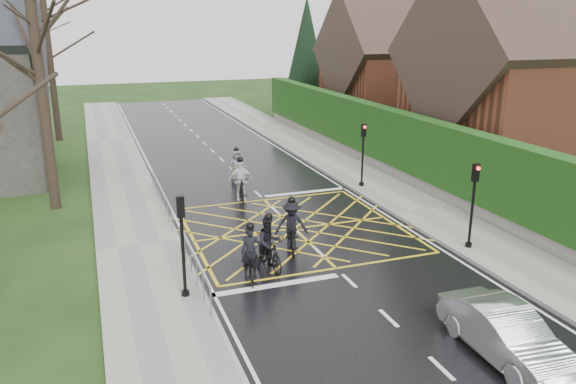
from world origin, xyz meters
TOP-DOWN VIEW (x-y plane):
  - ground at (0.00, 0.00)m, footprint 120.00×120.00m
  - road at (0.00, 0.00)m, footprint 9.00×80.00m
  - sidewalk_right at (6.00, 0.00)m, footprint 3.00×80.00m
  - sidewalk_left at (-6.00, 0.00)m, footprint 3.00×80.00m
  - stone_wall at (7.75, 6.00)m, footprint 0.50×38.00m
  - hedge at (7.75, 6.00)m, footprint 0.90×38.00m
  - house_near at (14.75, 4.00)m, footprint 11.80×9.80m
  - house_far at (14.75, 18.00)m, footprint 9.80×8.80m
  - conifer at (10.75, 26.00)m, footprint 4.60×4.60m
  - tree_near at (-9.00, 6.00)m, footprint 9.24×9.24m
  - tree_mid at (-10.00, 14.00)m, footprint 10.08×10.08m
  - tree_far at (-9.30, 22.00)m, footprint 8.40×8.40m
  - railing_south at (-4.65, -3.50)m, footprint 0.05×5.04m
  - railing_north at (-4.65, 4.00)m, footprint 0.05×6.04m
  - traffic_light_ne at (5.10, 4.20)m, footprint 0.24×0.31m
  - traffic_light_se at (5.10, -4.20)m, footprint 0.24×0.31m
  - traffic_light_sw at (-5.10, -4.50)m, footprint 0.24×0.31m
  - cyclist_rear at (-2.84, -3.70)m, footprint 1.09×2.01m
  - cyclist_back at (-2.07, -3.19)m, footprint 0.91×1.96m
  - cyclist_mid at (-0.81, -1.94)m, footprint 1.32×2.16m
  - cyclist_front at (-1.01, 4.30)m, footprint 1.17×2.12m
  - cyclist_lead at (-0.40, 7.29)m, footprint 0.85×1.92m
  - car at (1.70, -10.09)m, footprint 1.44×3.93m

SIDE VIEW (x-z plane):
  - ground at x=0.00m, z-range 0.00..0.00m
  - road at x=0.00m, z-range 0.00..0.01m
  - sidewalk_right at x=6.00m, z-range 0.00..0.15m
  - sidewalk_left at x=-6.00m, z-range 0.00..0.15m
  - stone_wall at x=7.75m, z-range 0.00..0.70m
  - cyclist_rear at x=-2.84m, z-range -0.33..1.53m
  - cyclist_lead at x=-0.40m, z-range -0.28..1.56m
  - car at x=1.70m, z-range 0.00..1.29m
  - cyclist_mid at x=-0.81m, z-range -0.27..1.71m
  - cyclist_back at x=-2.07m, z-range -0.23..1.69m
  - cyclist_front at x=-1.01m, z-range -0.27..1.79m
  - railing_south at x=-4.65m, z-range 0.27..1.29m
  - railing_north at x=-4.65m, z-range 0.27..1.30m
  - traffic_light_ne at x=5.10m, z-range 0.06..3.27m
  - traffic_light_se at x=5.10m, z-range 0.06..3.27m
  - traffic_light_sw at x=-5.10m, z-range 0.06..3.27m
  - hedge at x=7.75m, z-range 0.70..3.50m
  - house_far at x=14.75m, z-range -0.79..9.51m
  - house_near at x=14.75m, z-range -0.92..10.38m
  - conifer at x=10.75m, z-range -0.01..9.99m
  - tree_far at x=-9.30m, z-range 1.99..12.39m
  - tree_near at x=-9.00m, z-range 2.19..13.63m
  - tree_mid at x=-10.00m, z-range 2.39..14.87m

